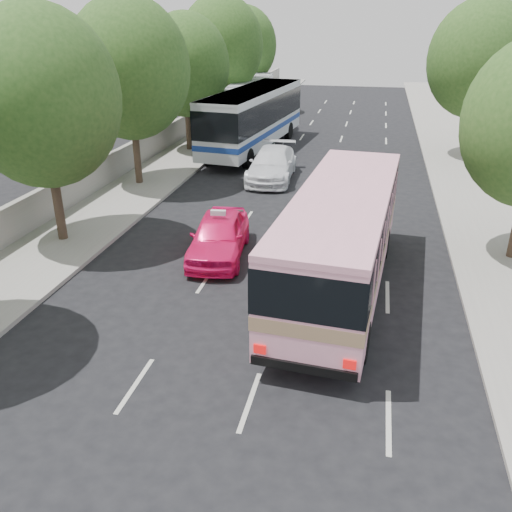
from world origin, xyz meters
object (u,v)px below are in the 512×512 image
(tour_coach_front, at_px, (254,114))
(tour_coach_rear, at_px, (251,100))
(white_pickup, at_px, (272,164))
(pink_bus, at_px, (342,231))
(pink_taxi, at_px, (219,236))

(tour_coach_front, height_order, tour_coach_rear, tour_coach_front)
(white_pickup, relative_size, tour_coach_front, 0.43)
(white_pickup, distance_m, tour_coach_front, 7.21)
(pink_bus, xyz_separation_m, white_pickup, (-4.59, 12.63, -1.31))
(pink_taxi, relative_size, tour_coach_rear, 0.38)
(tour_coach_front, relative_size, tour_coach_rear, 1.07)
(pink_taxi, xyz_separation_m, tour_coach_front, (-2.50, 17.24, 1.55))
(white_pickup, height_order, tour_coach_rear, tour_coach_rear)
(pink_taxi, bearing_deg, pink_bus, -29.59)
(pink_bus, height_order, tour_coach_front, tour_coach_front)
(white_pickup, distance_m, tour_coach_rear, 14.58)
(pink_taxi, height_order, white_pickup, white_pickup)
(pink_bus, height_order, tour_coach_rear, tour_coach_rear)
(pink_bus, distance_m, tour_coach_rear, 27.95)
(tour_coach_rear, bearing_deg, pink_taxi, -87.19)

